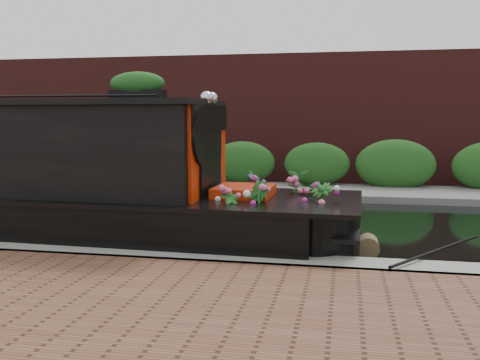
# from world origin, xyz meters

# --- Properties ---
(ground) EXTENTS (80.00, 80.00, 0.00)m
(ground) POSITION_xyz_m (0.00, 0.00, 0.00)
(ground) COLOR black
(ground) RESTS_ON ground
(near_bank_coping) EXTENTS (40.00, 0.60, 0.50)m
(near_bank_coping) POSITION_xyz_m (0.00, -3.30, 0.00)
(near_bank_coping) COLOR gray
(near_bank_coping) RESTS_ON ground
(far_bank_path) EXTENTS (40.00, 2.40, 0.34)m
(far_bank_path) POSITION_xyz_m (0.00, 4.20, 0.00)
(far_bank_path) COLOR slate
(far_bank_path) RESTS_ON ground
(far_hedge) EXTENTS (40.00, 1.10, 2.80)m
(far_hedge) POSITION_xyz_m (0.00, 5.10, 0.00)
(far_hedge) COLOR #20501A
(far_hedge) RESTS_ON ground
(far_brick_wall) EXTENTS (40.00, 1.00, 8.00)m
(far_brick_wall) POSITION_xyz_m (0.00, 7.20, 0.00)
(far_brick_wall) COLOR #4B1B19
(far_brick_wall) RESTS_ON ground
(rope_fender) EXTENTS (0.32, 0.38, 0.32)m
(rope_fender) POSITION_xyz_m (3.24, -2.01, 0.16)
(rope_fender) COLOR brown
(rope_fender) RESTS_ON ground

